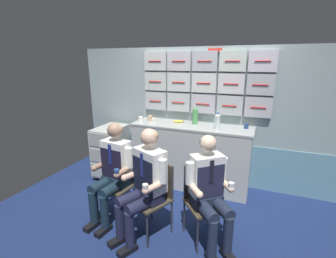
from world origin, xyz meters
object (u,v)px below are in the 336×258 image
at_px(folding_chair_left, 122,176).
at_px(crew_member_by_counter, 210,188).
at_px(folding_chair_right, 156,190).
at_px(folding_chair_by_counter, 202,193).
at_px(snack_banana, 179,121).
at_px(crew_member_left, 112,169).
at_px(water_bottle_blue_cap, 195,116).
at_px(crew_member_right, 144,180).
at_px(paper_cup_tan, 141,119).
at_px(service_trolley, 111,150).

distance_m(folding_chair_left, crew_member_by_counter, 1.20).
height_order(folding_chair_right, folding_chair_by_counter, same).
height_order(folding_chair_left, snack_banana, snack_banana).
xyz_separation_m(folding_chair_left, folding_chair_by_counter, (1.07, -0.04, 0.00)).
relative_size(folding_chair_by_counter, crew_member_by_counter, 0.69).
xyz_separation_m(crew_member_left, water_bottle_blue_cap, (0.67, 1.29, 0.46)).
xyz_separation_m(crew_member_left, snack_banana, (0.40, 1.27, 0.34)).
bearing_deg(folding_chair_left, folding_chair_right, -16.38).
xyz_separation_m(folding_chair_by_counter, water_bottle_blue_cap, (-0.43, 1.17, 0.62)).
bearing_deg(water_bottle_blue_cap, crew_member_left, -117.46).
bearing_deg(crew_member_by_counter, folding_chair_left, 172.15).
distance_m(crew_member_left, water_bottle_blue_cap, 1.52).
relative_size(crew_member_right, paper_cup_tan, 14.02).
bearing_deg(crew_member_by_counter, crew_member_left, 179.87).
relative_size(service_trolley, crew_member_left, 0.71).
bearing_deg(crew_member_right, folding_chair_right, 65.17).
bearing_deg(crew_member_left, snack_banana, 72.35).
xyz_separation_m(service_trolley, water_bottle_blue_cap, (1.40, 0.28, 0.66)).
bearing_deg(crew_member_by_counter, water_bottle_blue_cap, 112.52).
distance_m(service_trolley, crew_member_left, 1.26).
bearing_deg(crew_member_left, paper_cup_tan, 99.11).
bearing_deg(snack_banana, folding_chair_by_counter, -58.87).
relative_size(service_trolley, paper_cup_tan, 9.72).
height_order(folding_chair_by_counter, paper_cup_tan, paper_cup_tan).
relative_size(service_trolley, water_bottle_blue_cap, 3.11).
bearing_deg(crew_member_by_counter, folding_chair_by_counter, 130.56).
distance_m(crew_member_right, folding_chair_by_counter, 0.67).
relative_size(service_trolley, folding_chair_by_counter, 1.05).
bearing_deg(folding_chair_left, crew_member_right, -32.18).
height_order(crew_member_left, snack_banana, crew_member_left).
height_order(crew_member_by_counter, water_bottle_blue_cap, water_bottle_blue_cap).
height_order(folding_chair_left, paper_cup_tan, paper_cup_tan).
distance_m(service_trolley, snack_banana, 1.28).
height_order(folding_chair_by_counter, snack_banana, snack_banana).
bearing_deg(folding_chair_left, paper_cup_tan, 102.02).
bearing_deg(crew_member_left, folding_chair_by_counter, 6.29).
height_order(service_trolley, water_bottle_blue_cap, water_bottle_blue_cap).
distance_m(crew_member_by_counter, water_bottle_blue_cap, 1.47).
height_order(folding_chair_left, folding_chair_by_counter, same).
bearing_deg(snack_banana, folding_chair_left, -108.96).
height_order(paper_cup_tan, snack_banana, paper_cup_tan).
xyz_separation_m(crew_member_by_counter, paper_cup_tan, (-1.38, 1.08, 0.38)).
distance_m(crew_member_right, water_bottle_blue_cap, 1.51).
distance_m(folding_chair_by_counter, water_bottle_blue_cap, 1.39).
relative_size(water_bottle_blue_cap, paper_cup_tan, 3.12).
height_order(crew_member_left, water_bottle_blue_cap, water_bottle_blue_cap).
bearing_deg(water_bottle_blue_cap, paper_cup_tan, -166.25).
xyz_separation_m(service_trolley, folding_chair_by_counter, (1.82, -0.89, 0.04)).
height_order(folding_chair_left, folding_chair_right, same).
distance_m(folding_chair_right, crew_member_right, 0.24).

